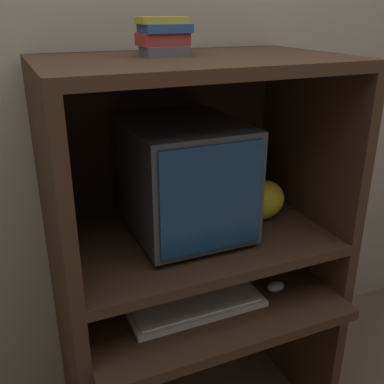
# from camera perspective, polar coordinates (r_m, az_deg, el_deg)

# --- Properties ---
(wall_back) EXTENTS (6.00, 0.06, 2.60)m
(wall_back) POSITION_cam_1_polar(r_m,az_deg,el_deg) (1.77, -4.56, 14.20)
(wall_back) COLOR gray
(wall_back) RESTS_ON ground_plane
(desk_base) EXTENTS (0.96, 0.68, 0.61)m
(desk_base) POSITION_cam_1_polar(r_m,az_deg,el_deg) (1.79, 0.99, -18.01)
(desk_base) COLOR #382316
(desk_base) RESTS_ON ground_plane
(desk_monitor_shelf) EXTENTS (0.96, 0.60, 0.21)m
(desk_monitor_shelf) POSITION_cam_1_polar(r_m,az_deg,el_deg) (1.61, 0.29, -6.62)
(desk_monitor_shelf) COLOR #382316
(desk_monitor_shelf) RESTS_ON desk_base
(hutch_upper) EXTENTS (0.96, 0.60, 0.60)m
(hutch_upper) POSITION_cam_1_polar(r_m,az_deg,el_deg) (1.48, -0.21, 9.23)
(hutch_upper) COLOR #382316
(hutch_upper) RESTS_ON desk_monitor_shelf
(crt_monitor) EXTENTS (0.37, 0.45, 0.39)m
(crt_monitor) POSITION_cam_1_polar(r_m,az_deg,el_deg) (1.52, -1.08, 1.92)
(crt_monitor) COLOR #333338
(crt_monitor) RESTS_ON desk_monitor_shelf
(keyboard) EXTENTS (0.46, 0.14, 0.03)m
(keyboard) POSITION_cam_1_polar(r_m,az_deg,el_deg) (1.54, 0.83, -14.58)
(keyboard) COLOR beige
(keyboard) RESTS_ON desk_base
(mouse) EXTENTS (0.07, 0.05, 0.03)m
(mouse) POSITION_cam_1_polar(r_m,az_deg,el_deg) (1.67, 10.55, -11.71)
(mouse) COLOR #B7B7B7
(mouse) RESTS_ON desk_base
(snack_bag) EXTENTS (0.18, 0.14, 0.15)m
(snack_bag) POSITION_cam_1_polar(r_m,az_deg,el_deg) (1.68, 8.75, -1.01)
(snack_bag) COLOR gold
(snack_bag) RESTS_ON desk_monitor_shelf
(book_stack) EXTENTS (0.15, 0.12, 0.11)m
(book_stack) POSITION_cam_1_polar(r_m,az_deg,el_deg) (1.45, -3.66, 19.16)
(book_stack) COLOR #4C4C51
(book_stack) RESTS_ON hutch_upper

